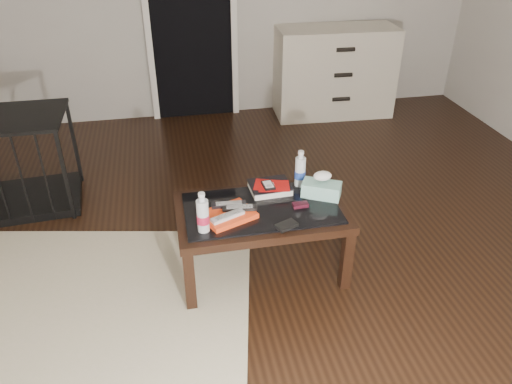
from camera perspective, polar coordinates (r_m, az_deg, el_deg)
ground at (r=3.38m, az=4.07°, el=-6.42°), size 5.00×5.00×0.00m
doorway at (r=5.15m, az=-7.49°, el=19.39°), size 0.90×0.08×2.07m
coffee_table at (r=2.97m, az=0.60°, el=-2.80°), size 1.00×0.60×0.46m
rug at (r=3.12m, az=-20.06°, el=-12.41°), size 2.25×1.86×0.01m
dresser at (r=5.37m, az=8.94°, el=13.40°), size 1.22×0.56×0.90m
pet_crate at (r=4.12m, az=-26.03°, el=1.49°), size 0.95×0.67×0.71m
magazines at (r=2.85m, az=-3.17°, el=-2.63°), size 0.34×0.30×0.03m
remote_silver at (r=2.79m, az=-3.26°, el=-2.76°), size 0.20×0.13×0.02m
remote_black_front at (r=2.86m, az=-1.89°, el=-1.82°), size 0.20×0.07×0.02m
remote_black_back at (r=2.89m, az=-3.12°, el=-1.41°), size 0.20×0.06×0.02m
textbook at (r=3.09m, az=1.60°, el=0.53°), size 0.26×0.21×0.05m
dvd_mailers at (r=3.06m, az=1.60°, el=0.81°), size 0.22×0.19×0.01m
ipod at (r=3.04m, az=1.40°, el=0.79°), size 0.07×0.11×0.02m
flip_phone at (r=2.95m, az=5.10°, el=-1.47°), size 0.09×0.05×0.02m
wallet at (r=2.77m, az=3.52°, el=-3.83°), size 0.14×0.11×0.02m
water_bottle_left at (r=2.69m, az=-6.12°, el=-2.30°), size 0.08×0.08×0.24m
water_bottle_right at (r=3.11m, az=5.08°, el=2.72°), size 0.07×0.07×0.24m
tissue_box at (r=3.05m, az=7.49°, el=0.28°), size 0.26×0.21×0.09m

